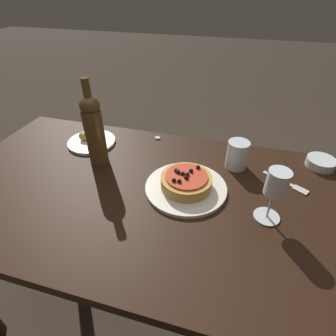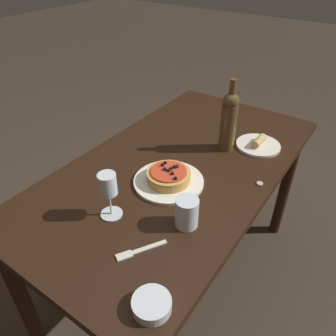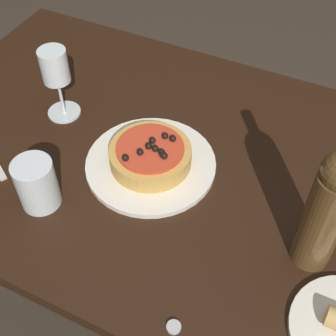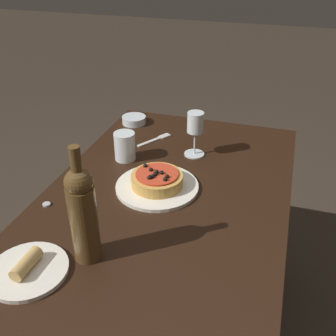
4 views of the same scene
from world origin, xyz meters
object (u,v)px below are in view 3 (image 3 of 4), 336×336
wine_glass (55,71)px  water_cup (37,184)px  dining_table (209,202)px  pizza (150,155)px  dinner_plate (151,164)px  wine_bottle (329,208)px  bottle_cap (174,327)px

wine_glass → water_cup: (-0.11, 0.23, -0.07)m
dining_table → pizza: size_ratio=8.43×
pizza → dinner_plate: bearing=-9.0°
wine_bottle → water_cup: bearing=12.1°
dining_table → wine_bottle: (-0.23, 0.10, 0.24)m
dinner_plate → bottle_cap: bearing=123.2°
wine_bottle → bottle_cap: size_ratio=13.22×
dinner_plate → wine_bottle: wine_bottle is taller
wine_bottle → wine_glass: bearing=-11.8°
dining_table → pizza: pizza is taller
pizza → wine_glass: (0.26, -0.06, 0.08)m
wine_bottle → bottle_cap: (0.16, 0.22, -0.14)m
water_cup → wine_bottle: bearing=-167.9°
pizza → wine_bottle: 0.37m
bottle_cap → dinner_plate: bearing=-56.8°
pizza → wine_bottle: wine_bottle is taller
dining_table → dinner_plate: size_ratio=5.23×
dinner_plate → water_cup: bearing=49.4°
dining_table → bottle_cap: bottle_cap is taller
pizza → bottle_cap: 0.35m
wine_glass → water_cup: wine_glass is taller
dinner_plate → pizza: 0.03m
dining_table → pizza: (0.12, 0.04, 0.13)m
dinner_plate → bottle_cap: 0.35m
dining_table → bottle_cap: 0.35m
dinner_plate → wine_bottle: (-0.35, 0.07, 0.13)m
dining_table → wine_glass: size_ratio=8.35×
wine_bottle → bottle_cap: 0.31m
dinner_plate → wine_bottle: bearing=169.2°
pizza → wine_glass: bearing=-13.2°
water_cup → dining_table: bearing=-142.1°
wine_glass → bottle_cap: wine_glass is taller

